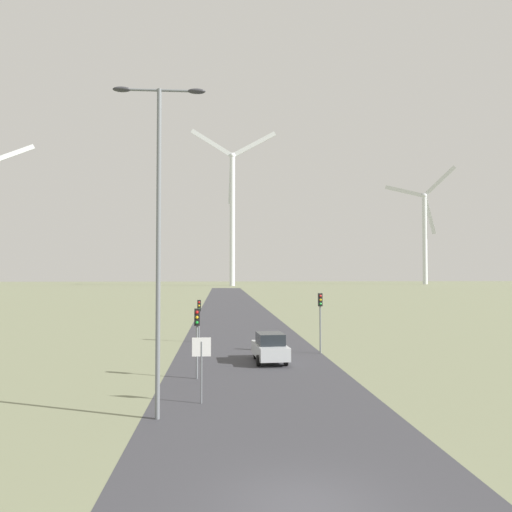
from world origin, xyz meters
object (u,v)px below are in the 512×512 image
(stop_sign_near, at_px, (201,357))
(traffic_light_post_near_right, at_px, (320,309))
(car_approaching, at_px, (270,348))
(traffic_light_post_near_left, at_px, (197,327))
(wind_turbine_left, at_px, (232,207))
(wind_turbine_center, at_px, (425,229))
(streetlamp, at_px, (159,216))
(traffic_light_post_mid_left, at_px, (199,311))

(stop_sign_near, relative_size, traffic_light_post_near_right, 0.68)
(stop_sign_near, xyz_separation_m, car_approaching, (3.89, 9.52, -1.05))
(traffic_light_post_near_left, xyz_separation_m, traffic_light_post_near_right, (8.12, 7.63, 0.34))
(stop_sign_near, distance_m, traffic_light_post_near_right, 14.82)
(traffic_light_post_near_right, height_order, wind_turbine_left, wind_turbine_left)
(car_approaching, distance_m, wind_turbine_left, 181.42)
(car_approaching, bearing_deg, wind_turbine_center, 64.79)
(streetlamp, relative_size, traffic_light_post_mid_left, 3.78)
(streetlamp, bearing_deg, stop_sign_near, 53.52)
(car_approaching, bearing_deg, traffic_light_post_near_left, -133.62)
(traffic_light_post_near_left, relative_size, car_approaching, 0.87)
(traffic_light_post_mid_left, xyz_separation_m, wind_turbine_left, (6.58, 169.21, 30.80))
(stop_sign_near, distance_m, wind_turbine_left, 190.69)
(stop_sign_near, xyz_separation_m, traffic_light_post_near_right, (7.69, 12.62, 1.07))
(traffic_light_post_near_left, bearing_deg, streetlamp, -99.25)
(traffic_light_post_mid_left, height_order, wind_turbine_center, wind_turbine_center)
(traffic_light_post_near_right, xyz_separation_m, traffic_light_post_mid_left, (-8.60, 6.19, -0.55))
(traffic_light_post_mid_left, relative_size, wind_turbine_center, 0.06)
(traffic_light_post_mid_left, bearing_deg, streetlamp, -91.85)
(streetlamp, relative_size, wind_turbine_left, 0.19)
(traffic_light_post_near_left, bearing_deg, wind_turbine_left, 88.09)
(car_approaching, height_order, wind_turbine_center, wind_turbine_center)
(traffic_light_post_near_left, distance_m, wind_turbine_left, 185.67)
(wind_turbine_center, bearing_deg, traffic_light_post_near_left, -115.71)
(stop_sign_near, height_order, traffic_light_post_near_left, traffic_light_post_near_left)
(traffic_light_post_near_left, distance_m, wind_turbine_center, 228.41)
(traffic_light_post_near_left, bearing_deg, car_approaching, 46.38)
(stop_sign_near, distance_m, traffic_light_post_near_left, 5.06)
(traffic_light_post_near_right, relative_size, traffic_light_post_mid_left, 1.23)
(streetlamp, height_order, traffic_light_post_near_right, streetlamp)
(traffic_light_post_mid_left, bearing_deg, stop_sign_near, -87.23)
(streetlamp, height_order, traffic_light_post_mid_left, streetlamp)
(streetlamp, xyz_separation_m, wind_turbine_center, (99.71, 211.82, 18.60))
(wind_turbine_left, bearing_deg, stop_sign_near, -91.73)
(wind_turbine_left, bearing_deg, traffic_light_post_near_left, -91.91)
(traffic_light_post_near_left, distance_m, traffic_light_post_near_right, 11.15)
(stop_sign_near, bearing_deg, traffic_light_post_near_right, 58.62)
(streetlamp, distance_m, car_approaching, 14.60)
(traffic_light_post_mid_left, distance_m, wind_turbine_left, 172.11)
(car_approaching, distance_m, wind_turbine_center, 222.69)
(wind_turbine_left, xyz_separation_m, wind_turbine_center, (92.45, 21.66, -6.91))
(traffic_light_post_mid_left, distance_m, wind_turbine_center, 216.36)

